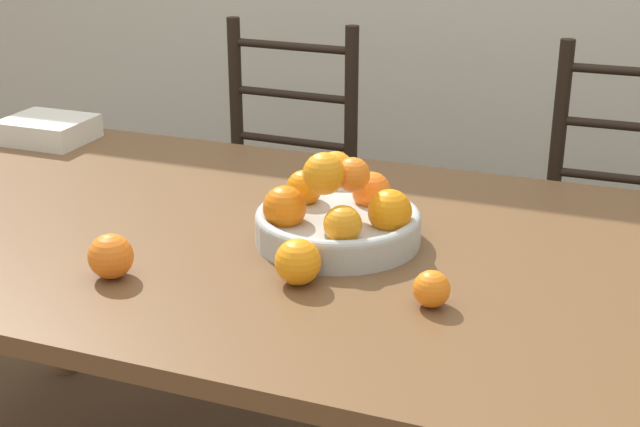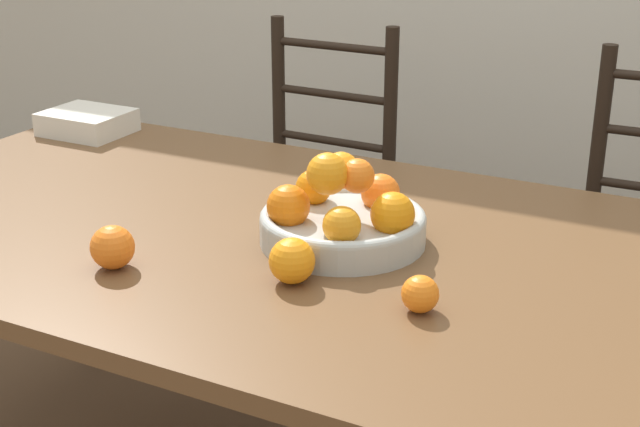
# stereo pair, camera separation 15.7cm
# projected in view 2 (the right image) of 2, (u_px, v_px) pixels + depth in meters

# --- Properties ---
(dining_table) EXTENTS (1.93, 1.03, 0.74)m
(dining_table) POSITION_uv_depth(u_px,v_px,m) (282.00, 269.00, 1.76)
(dining_table) COLOR brown
(dining_table) RESTS_ON ground_plane
(fruit_bowl) EXTENTS (0.31, 0.31, 0.18)m
(fruit_bowl) POSITION_uv_depth(u_px,v_px,m) (343.00, 216.00, 1.67)
(fruit_bowl) COLOR #B2B7B2
(fruit_bowl) RESTS_ON dining_table
(orange_loose_0) EXTENTS (0.08, 0.08, 0.08)m
(orange_loose_0) POSITION_uv_depth(u_px,v_px,m) (112.00, 247.00, 1.57)
(orange_loose_0) COLOR orange
(orange_loose_0) RESTS_ON dining_table
(orange_loose_1) EXTENTS (0.08, 0.08, 0.08)m
(orange_loose_1) POSITION_uv_depth(u_px,v_px,m) (292.00, 261.00, 1.51)
(orange_loose_1) COLOR orange
(orange_loose_1) RESTS_ON dining_table
(orange_loose_2) EXTENTS (0.06, 0.06, 0.06)m
(orange_loose_2) POSITION_uv_depth(u_px,v_px,m) (420.00, 294.00, 1.41)
(orange_loose_2) COLOR orange
(orange_loose_2) RESTS_ON dining_table
(chair_left) EXTENTS (0.43, 0.41, 0.99)m
(chair_left) POSITION_uv_depth(u_px,v_px,m) (310.00, 200.00, 2.65)
(chair_left) COLOR black
(chair_left) RESTS_ON ground_plane
(book_stack) EXTENTS (0.21, 0.18, 0.06)m
(book_stack) POSITION_uv_depth(u_px,v_px,m) (87.00, 122.00, 2.36)
(book_stack) COLOR silver
(book_stack) RESTS_ON dining_table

